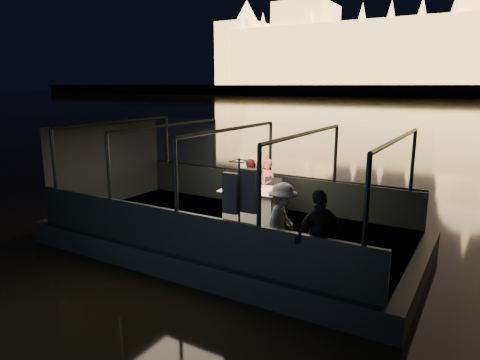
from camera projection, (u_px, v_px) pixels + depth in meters
The scene contains 26 objects.
river_water at pixel (464, 107), 77.40m from camera, with size 500.00×500.00×0.00m, color black.
boat_hull at pixel (231, 246), 10.22m from camera, with size 8.60×4.40×1.00m, color black.
boat_deck at pixel (231, 227), 10.12m from camera, with size 8.00×4.00×0.04m, color black.
gunwale_port at pixel (270, 191), 11.70m from camera, with size 8.00×0.08×0.90m, color black.
gunwale_starboard at pixel (177, 233), 8.34m from camera, with size 8.00×0.08×0.90m, color black.
cabin_glass_port at pixel (270, 149), 11.45m from camera, with size 8.00×0.02×1.40m, color #99B2B2, non-canonical shape.
cabin_glass_starboard at pixel (175, 175), 8.09m from camera, with size 8.00×0.02×1.40m, color #99B2B2, non-canonical shape.
cabin_roof_glass at pixel (231, 129), 9.62m from camera, with size 8.00×4.00×0.02m, color #99B2B2, non-canonical shape.
end_wall_fore at pixel (109, 163), 11.86m from camera, with size 0.02×4.00×2.30m, color black, non-canonical shape.
end_wall_aft at pixel (415, 203), 7.87m from camera, with size 0.02×4.00×2.30m, color black, non-canonical shape.
canopy_ribs at pixel (231, 179), 9.87m from camera, with size 8.00×4.00×2.30m, color black, non-canonical shape.
dining_table_central at pixel (252, 204), 10.62m from camera, with size 1.45×1.05×0.77m, color white.
chair_port_left at pixel (243, 195), 11.24m from camera, with size 0.40×0.40×0.85m, color black.
chair_port_right at pixel (270, 199), 10.85m from camera, with size 0.44×0.44×0.95m, color black.
coat_stand at pixel (239, 215), 7.98m from camera, with size 0.55×0.44×1.97m, color black, non-canonical shape.
person_woman_coral at pixel (267, 184), 11.12m from camera, with size 0.51×0.34×1.41m, color #F56959.
person_man_maroon at pixel (252, 182), 11.41m from camera, with size 0.65×0.51×1.36m, color #451613.
passenger_stripe at pixel (282, 219), 7.91m from camera, with size 0.99×0.56×1.53m, color silver.
passenger_dark at pixel (319, 234), 7.10m from camera, with size 0.95×0.40×1.61m, color black.
wine_bottle at pixel (227, 182), 10.63m from camera, with size 0.07×0.07×0.31m, color #143816.
bread_basket at pixel (231, 185), 10.81m from camera, with size 0.18×0.18×0.07m, color brown.
amber_candle at pixel (256, 187), 10.53m from camera, with size 0.06×0.06×0.08m, color yellow.
plate_near at pixel (258, 192), 10.24m from camera, with size 0.23×0.23×0.01m, color silver.
plate_far at pixel (238, 186), 10.85m from camera, with size 0.23×0.23×0.01m, color silver.
wine_glass_white at pixel (231, 184), 10.69m from camera, with size 0.06×0.06×0.19m, color white, non-canonical shape.
wine_glass_red at pixel (262, 184), 10.65m from camera, with size 0.06×0.06×0.18m, color silver, non-canonical shape.
Camera 1 is at (5.09, -8.18, 3.76)m, focal length 32.00 mm.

